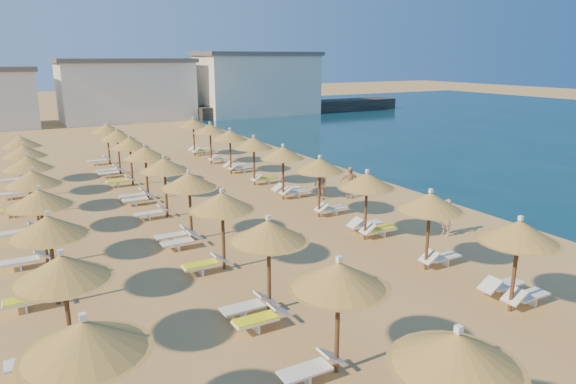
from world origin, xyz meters
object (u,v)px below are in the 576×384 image
beachgoer_a (447,218)px  jetty (301,107)px  beachgoer_c (350,182)px  beachgoer_b (321,184)px  parasol_row_east (320,166)px  parasol_row_west (189,182)px

beachgoer_a → jetty: bearing=156.4°
jetty → beachgoer_c: 43.71m
beachgoer_b → beachgoer_c: bearing=66.3°
parasol_row_east → jetty: bearing=60.5°
beachgoer_b → jetty: bearing=146.4°
beachgoer_c → beachgoer_b: bearing=-159.7°
parasol_row_east → beachgoer_c: bearing=32.7°
parasol_row_east → beachgoer_b: bearing=56.1°
parasol_row_west → beachgoer_a: size_ratio=23.71×
parasol_row_east → beachgoer_c: 4.30m
jetty → beachgoer_c: beachgoer_c is taller
parasol_row_west → beachgoer_a: (9.78, -4.91, -1.71)m
jetty → beachgoer_b: 43.96m
beachgoer_c → beachgoer_a: size_ratio=1.07×
parasol_row_west → beachgoer_b: size_ratio=22.80×
parasol_row_east → beachgoer_c: parasol_row_east is taller
jetty → beachgoer_a: (-19.86, -45.97, 0.07)m
parasol_row_west → beachgoer_b: bearing=18.1°
parasol_row_east → beachgoer_c: (3.34, 2.14, -1.66)m
beachgoer_a → parasol_row_west: bearing=-116.9°
parasol_row_east → parasol_row_west: (-6.40, 0.00, 0.00)m
jetty → parasol_row_west: 50.67m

